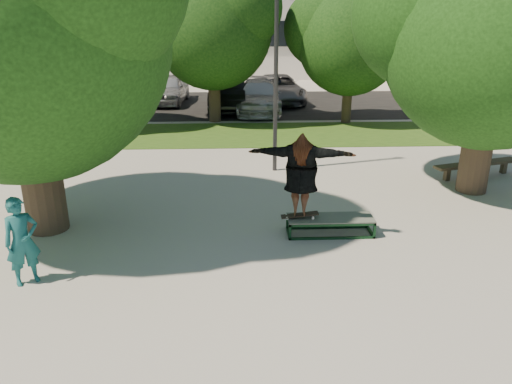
{
  "coord_description": "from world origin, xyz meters",
  "views": [
    {
      "loc": [
        -0.14,
        -9.04,
        4.46
      ],
      "look_at": [
        0.26,
        0.6,
        0.93
      ],
      "focal_mm": 35.0,
      "sensor_mm": 36.0,
      "label": 1
    }
  ],
  "objects_px": {
    "tree_left": "(13,12)",
    "car_grey": "(278,89)",
    "bystander": "(22,241)",
    "car_dark": "(227,93)",
    "car_silver_b": "(259,96)",
    "lamppost": "(276,61)",
    "bench": "(477,165)",
    "grind_box": "(330,225)",
    "car_silver_a": "(168,89)",
    "tree_right": "(491,26)"
  },
  "relations": [
    {
      "from": "tree_left",
      "to": "car_silver_a",
      "type": "height_order",
      "value": "tree_left"
    },
    {
      "from": "car_silver_a",
      "to": "bench",
      "type": "bearing_deg",
      "value": -46.85
    },
    {
      "from": "bystander",
      "to": "car_dark",
      "type": "bearing_deg",
      "value": 41.65
    },
    {
      "from": "car_silver_a",
      "to": "car_dark",
      "type": "height_order",
      "value": "car_dark"
    },
    {
      "from": "bystander",
      "to": "tree_left",
      "type": "bearing_deg",
      "value": 65.67
    },
    {
      "from": "car_silver_b",
      "to": "car_dark",
      "type": "bearing_deg",
      "value": 162.2
    },
    {
      "from": "car_dark",
      "to": "car_grey",
      "type": "relative_size",
      "value": 0.96
    },
    {
      "from": "grind_box",
      "to": "bench",
      "type": "bearing_deg",
      "value": 37.08
    },
    {
      "from": "car_dark",
      "to": "car_silver_b",
      "type": "height_order",
      "value": "car_dark"
    },
    {
      "from": "car_grey",
      "to": "car_silver_b",
      "type": "height_order",
      "value": "car_silver_b"
    },
    {
      "from": "tree_left",
      "to": "bystander",
      "type": "bearing_deg",
      "value": -77.67
    },
    {
      "from": "lamppost",
      "to": "car_grey",
      "type": "distance_m",
      "value": 11.81
    },
    {
      "from": "bench",
      "to": "car_silver_b",
      "type": "height_order",
      "value": "car_silver_b"
    },
    {
      "from": "car_grey",
      "to": "car_silver_b",
      "type": "bearing_deg",
      "value": -118.28
    },
    {
      "from": "grind_box",
      "to": "car_silver_a",
      "type": "xyz_separation_m",
      "value": [
        -5.32,
        16.0,
        0.53
      ]
    },
    {
      "from": "bench",
      "to": "car_grey",
      "type": "height_order",
      "value": "car_grey"
    },
    {
      "from": "lamppost",
      "to": "car_silver_a",
      "type": "distance_m",
      "value": 12.59
    },
    {
      "from": "grind_box",
      "to": "car_grey",
      "type": "xyz_separation_m",
      "value": [
        0.25,
        16.0,
        0.49
      ]
    },
    {
      "from": "lamppost",
      "to": "bench",
      "type": "height_order",
      "value": "lamppost"
    },
    {
      "from": "lamppost",
      "to": "car_dark",
      "type": "distance_m",
      "value": 10.0
    },
    {
      "from": "lamppost",
      "to": "bench",
      "type": "bearing_deg",
      "value": -8.46
    },
    {
      "from": "tree_right",
      "to": "car_grey",
      "type": "height_order",
      "value": "tree_right"
    },
    {
      "from": "car_silver_a",
      "to": "car_silver_b",
      "type": "relative_size",
      "value": 0.87
    },
    {
      "from": "tree_right",
      "to": "car_silver_a",
      "type": "relative_size",
      "value": 1.54
    },
    {
      "from": "car_grey",
      "to": "tree_left",
      "type": "bearing_deg",
      "value": -116.43
    },
    {
      "from": "tree_left",
      "to": "grind_box",
      "type": "relative_size",
      "value": 3.95
    },
    {
      "from": "lamppost",
      "to": "car_silver_a",
      "type": "xyz_separation_m",
      "value": [
        -4.5,
        11.5,
        -2.43
      ]
    },
    {
      "from": "bench",
      "to": "car_silver_b",
      "type": "distance_m",
      "value": 11.42
    },
    {
      "from": "car_silver_a",
      "to": "tree_left",
      "type": "bearing_deg",
      "value": -89.26
    },
    {
      "from": "grind_box",
      "to": "lamppost",
      "type": "bearing_deg",
      "value": 100.38
    },
    {
      "from": "car_silver_b",
      "to": "tree_left",
      "type": "bearing_deg",
      "value": -109.41
    },
    {
      "from": "car_silver_a",
      "to": "car_grey",
      "type": "bearing_deg",
      "value": 3.69
    },
    {
      "from": "car_grey",
      "to": "car_silver_b",
      "type": "xyz_separation_m",
      "value": [
        -1.11,
        -2.45,
        0.02
      ]
    },
    {
      "from": "bench",
      "to": "car_grey",
      "type": "bearing_deg",
      "value": 93.44
    },
    {
      "from": "grind_box",
      "to": "car_silver_a",
      "type": "height_order",
      "value": "car_silver_a"
    },
    {
      "from": "lamppost",
      "to": "car_silver_a",
      "type": "relative_size",
      "value": 1.45
    },
    {
      "from": "tree_left",
      "to": "bystander",
      "type": "height_order",
      "value": "tree_left"
    },
    {
      "from": "car_grey",
      "to": "bench",
      "type": "bearing_deg",
      "value": -73.59
    },
    {
      "from": "car_grey",
      "to": "car_silver_b",
      "type": "distance_m",
      "value": 2.69
    },
    {
      "from": "grind_box",
      "to": "car_silver_b",
      "type": "distance_m",
      "value": 13.58
    },
    {
      "from": "tree_left",
      "to": "car_grey",
      "type": "distance_m",
      "value": 17.08
    },
    {
      "from": "tree_right",
      "to": "car_grey",
      "type": "relative_size",
      "value": 1.33
    },
    {
      "from": "tree_left",
      "to": "car_grey",
      "type": "bearing_deg",
      "value": 67.56
    },
    {
      "from": "tree_right",
      "to": "car_grey",
      "type": "bearing_deg",
      "value": 106.0
    },
    {
      "from": "bench",
      "to": "car_silver_a",
      "type": "xyz_separation_m",
      "value": [
        -10.16,
        12.34,
        0.37
      ]
    },
    {
      "from": "grind_box",
      "to": "car_dark",
      "type": "distance_m",
      "value": 14.3
    },
    {
      "from": "tree_left",
      "to": "bench",
      "type": "relative_size",
      "value": 2.63
    },
    {
      "from": "tree_left",
      "to": "car_silver_b",
      "type": "distance_m",
      "value": 14.47
    },
    {
      "from": "lamppost",
      "to": "bystander",
      "type": "distance_m",
      "value": 8.22
    },
    {
      "from": "tree_right",
      "to": "bystander",
      "type": "relative_size",
      "value": 4.15
    }
  ]
}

